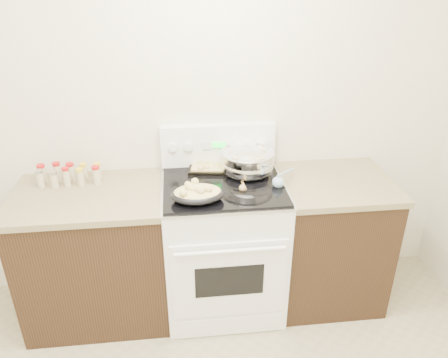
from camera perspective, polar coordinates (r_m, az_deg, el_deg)
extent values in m
cube|color=beige|center=(2.88, -7.98, 9.53)|extent=(4.00, 0.05, 2.70)
cube|color=black|center=(3.03, -16.17, -9.79)|extent=(0.90, 0.64, 0.88)
cube|color=brown|center=(2.79, -17.36, -2.16)|extent=(0.93, 0.67, 0.04)
cube|color=black|center=(3.14, 13.35, -7.95)|extent=(0.70, 0.64, 0.88)
cube|color=brown|center=(2.91, 14.30, -0.48)|extent=(0.73, 0.67, 0.04)
cube|color=white|center=(2.97, -0.11, -8.89)|extent=(0.76, 0.66, 0.92)
cube|color=white|center=(2.71, 0.71, -13.11)|extent=(0.70, 0.01, 0.55)
cube|color=black|center=(2.70, 0.73, -13.20)|extent=(0.42, 0.01, 0.22)
cylinder|color=white|center=(2.53, 0.85, -9.42)|extent=(0.65, 0.02, 0.02)
cube|color=white|center=(2.97, 0.66, -18.64)|extent=(0.70, 0.01, 0.14)
cube|color=silver|center=(2.72, -0.12, -0.91)|extent=(0.78, 0.68, 0.01)
cube|color=black|center=(2.72, -0.12, -0.69)|extent=(0.74, 0.64, 0.01)
cube|color=white|center=(2.92, -0.77, 4.52)|extent=(0.76, 0.07, 0.28)
cylinder|color=white|center=(2.86, -6.68, 4.13)|extent=(0.06, 0.02, 0.06)
cylinder|color=white|center=(2.86, -4.68, 4.23)|extent=(0.06, 0.02, 0.06)
cylinder|color=white|center=(2.90, 3.27, 4.59)|extent=(0.06, 0.02, 0.06)
cylinder|color=white|center=(2.92, 5.21, 4.66)|extent=(0.06, 0.02, 0.06)
cube|color=#19E533|center=(2.88, -0.69, 4.45)|extent=(0.09, 0.00, 0.04)
cube|color=silver|center=(2.87, -2.28, 4.37)|extent=(0.05, 0.00, 0.05)
cube|color=silver|center=(2.88, 0.90, 4.51)|extent=(0.05, 0.00, 0.05)
ellipsoid|color=silver|center=(2.82, 3.07, 1.98)|extent=(0.44, 0.44, 0.20)
cylinder|color=silver|center=(2.84, 3.04, 0.85)|extent=(0.19, 0.19, 0.01)
torus|color=silver|center=(2.78, 3.11, 3.50)|extent=(0.35, 0.35, 0.02)
cylinder|color=silver|center=(2.81, 3.08, 2.39)|extent=(0.33, 0.33, 0.11)
cylinder|color=brown|center=(2.79, 3.10, 3.28)|extent=(0.31, 0.31, 0.00)
cube|color=#C4B591|center=(2.88, 2.85, 4.20)|extent=(0.04, 0.04, 0.02)
cube|color=#C4B591|center=(2.71, 1.37, 2.72)|extent=(0.03, 0.03, 0.02)
cube|color=#C4B591|center=(2.83, 1.80, 3.84)|extent=(0.03, 0.03, 0.02)
cube|color=#C4B591|center=(2.83, 4.54, 3.76)|extent=(0.03, 0.03, 0.03)
cube|color=#C4B591|center=(2.82, 5.11, 3.66)|extent=(0.04, 0.04, 0.03)
cube|color=#C4B591|center=(2.71, 5.01, 2.61)|extent=(0.04, 0.04, 0.02)
cube|color=#C4B591|center=(2.74, 4.25, 2.92)|extent=(0.03, 0.03, 0.03)
cube|color=#C4B591|center=(2.79, 1.10, 3.51)|extent=(0.04, 0.04, 0.03)
cube|color=#C4B591|center=(2.73, 4.56, 2.88)|extent=(0.04, 0.04, 0.03)
cube|color=#C4B591|center=(2.69, 4.49, 2.44)|extent=(0.04, 0.04, 0.02)
cube|color=#C4B591|center=(2.82, 2.58, 3.74)|extent=(0.03, 0.03, 0.02)
cube|color=#C4B591|center=(2.82, 1.65, 3.70)|extent=(0.03, 0.03, 0.02)
cube|color=#C4B591|center=(2.70, 1.59, 2.67)|extent=(0.03, 0.03, 0.02)
ellipsoid|color=black|center=(2.51, -3.49, -2.00)|extent=(0.32, 0.23, 0.08)
ellipsoid|color=#D5C271|center=(2.51, -3.49, -1.76)|extent=(0.29, 0.20, 0.06)
sphere|color=#D5C271|center=(2.44, -5.33, -1.83)|extent=(0.05, 0.05, 0.05)
sphere|color=#D5C271|center=(2.48, -4.10, -1.31)|extent=(0.04, 0.04, 0.04)
sphere|color=#D5C271|center=(2.55, -3.83, -0.36)|extent=(0.05, 0.05, 0.05)
sphere|color=#D5C271|center=(2.53, -4.77, -0.71)|extent=(0.04, 0.04, 0.04)
sphere|color=#D5C271|center=(2.47, -2.01, -1.33)|extent=(0.04, 0.04, 0.04)
sphere|color=#D5C271|center=(2.48, -3.63, -1.26)|extent=(0.05, 0.05, 0.05)
sphere|color=#D5C271|center=(2.49, -4.52, -1.01)|extent=(0.05, 0.05, 0.05)
sphere|color=#D5C271|center=(2.46, -3.07, -1.45)|extent=(0.06, 0.06, 0.06)
cube|color=black|center=(2.92, -0.68, 1.72)|extent=(0.43, 0.33, 0.02)
cube|color=#D5C271|center=(2.92, -0.68, 1.94)|extent=(0.38, 0.28, 0.02)
sphere|color=#D5C271|center=(2.85, -0.08, 1.57)|extent=(0.04, 0.04, 0.04)
sphere|color=#D5C271|center=(2.91, -2.28, 2.14)|extent=(0.04, 0.04, 0.04)
sphere|color=#D5C271|center=(2.84, -2.33, 1.59)|extent=(0.04, 0.04, 0.04)
sphere|color=#D5C271|center=(2.84, 0.27, 1.49)|extent=(0.03, 0.03, 0.03)
sphere|color=#D5C271|center=(2.83, -3.09, 1.42)|extent=(0.04, 0.04, 0.04)
sphere|color=#D5C271|center=(2.91, 0.95, 2.22)|extent=(0.03, 0.03, 0.03)
sphere|color=#D5C271|center=(2.88, -2.90, 1.82)|extent=(0.03, 0.03, 0.03)
sphere|color=#D5C271|center=(2.86, 1.69, 1.70)|extent=(0.05, 0.05, 0.05)
sphere|color=#D5C271|center=(2.99, -2.07, 2.78)|extent=(0.04, 0.04, 0.04)
sphere|color=#D5C271|center=(2.92, -3.19, 2.22)|extent=(0.03, 0.03, 0.03)
cylinder|color=tan|center=(2.74, 2.28, -0.18)|extent=(0.03, 0.24, 0.01)
sphere|color=tan|center=(2.64, 2.45, -1.19)|extent=(0.04, 0.04, 0.04)
sphere|color=#81A7C1|center=(2.69, 7.07, -0.44)|extent=(0.07, 0.07, 0.07)
cylinder|color=#81A7C1|center=(2.77, 8.07, 0.88)|extent=(0.16, 0.19, 0.06)
cylinder|color=#BFB28C|center=(3.00, -22.65, 0.56)|extent=(0.05, 0.05, 0.10)
cylinder|color=#B21414|center=(2.98, -22.85, 1.57)|extent=(0.05, 0.05, 0.02)
cylinder|color=#BFB28C|center=(2.98, -20.90, 0.76)|extent=(0.04, 0.04, 0.11)
cylinder|color=#B21414|center=(2.95, -21.10, 1.85)|extent=(0.05, 0.05, 0.02)
cylinder|color=#BFB28C|center=(2.95, -19.35, 0.73)|extent=(0.05, 0.05, 0.10)
cylinder|color=#B21414|center=(2.93, -19.53, 1.78)|extent=(0.05, 0.05, 0.02)
cylinder|color=#BFB28C|center=(2.95, -17.81, 0.83)|extent=(0.04, 0.04, 0.09)
cylinder|color=gold|center=(2.93, -17.95, 1.77)|extent=(0.04, 0.04, 0.02)
cylinder|color=#BFB28C|center=(2.93, -16.11, 0.87)|extent=(0.04, 0.04, 0.09)
cylinder|color=gold|center=(2.90, -16.25, 1.82)|extent=(0.04, 0.04, 0.02)
cylinder|color=#BFB28C|center=(2.93, -22.86, -0.11)|extent=(0.04, 0.04, 0.10)
cylinder|color=#B2B2B7|center=(2.91, -23.06, 0.90)|extent=(0.05, 0.05, 0.02)
cylinder|color=#BFB28C|center=(2.90, -21.28, -0.18)|extent=(0.05, 0.05, 0.09)
cylinder|color=#B2B2B7|center=(2.88, -21.46, 0.78)|extent=(0.05, 0.05, 0.02)
cylinder|color=#BFB28C|center=(2.88, -19.85, 0.10)|extent=(0.04, 0.04, 0.11)
cylinder|color=#B21414|center=(2.86, -20.05, 1.24)|extent=(0.04, 0.04, 0.02)
cylinder|color=#BFB28C|center=(2.86, -18.20, 0.08)|extent=(0.04, 0.04, 0.10)
cylinder|color=gold|center=(2.84, -18.37, 1.15)|extent=(0.04, 0.04, 0.02)
cylinder|color=#BFB28C|center=(2.85, -16.30, 0.32)|extent=(0.05, 0.05, 0.11)
cylinder|color=#B21414|center=(2.82, -16.46, 1.44)|extent=(0.05, 0.05, 0.02)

